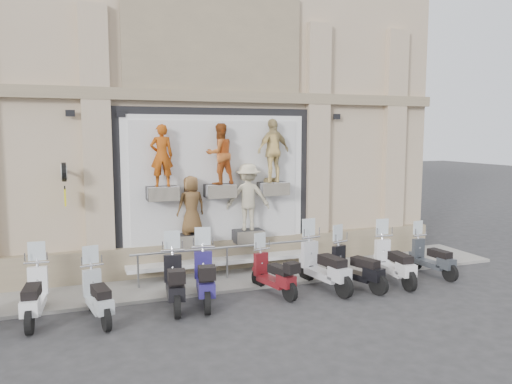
% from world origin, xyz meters
% --- Properties ---
extents(ground, '(90.00, 90.00, 0.00)m').
position_xyz_m(ground, '(0.00, 0.00, 0.00)').
color(ground, '#2D2D2F').
rests_on(ground, ground).
extents(sidewalk, '(16.00, 2.20, 0.08)m').
position_xyz_m(sidewalk, '(0.00, 2.10, 0.04)').
color(sidewalk, '#999791').
rests_on(sidewalk, ground).
extents(building, '(14.00, 8.60, 12.00)m').
position_xyz_m(building, '(0.00, 7.00, 6.00)').
color(building, tan).
rests_on(building, ground).
extents(shop_vitrine, '(5.60, 1.00, 4.30)m').
position_xyz_m(shop_vitrine, '(0.15, 2.74, 2.40)').
color(shop_vitrine, black).
rests_on(shop_vitrine, ground).
extents(guard_rail, '(5.06, 0.10, 0.93)m').
position_xyz_m(guard_rail, '(0.00, 2.00, 0.47)').
color(guard_rail, '#9EA0A5').
rests_on(guard_rail, ground).
extents(clock_sign_bracket, '(0.10, 0.80, 1.02)m').
position_xyz_m(clock_sign_bracket, '(-3.90, 2.47, 2.80)').
color(clock_sign_bracket, black).
rests_on(clock_sign_bracket, ground).
extents(scooter_b, '(0.72, 1.95, 1.55)m').
position_xyz_m(scooter_b, '(-4.57, 0.69, 0.78)').
color(scooter_b, white).
rests_on(scooter_b, ground).
extents(scooter_c, '(0.81, 1.87, 1.47)m').
position_xyz_m(scooter_c, '(-3.34, 0.30, 0.73)').
color(scooter_c, '#A4ACB2').
rests_on(scooter_c, ground).
extents(scooter_d, '(0.85, 2.04, 1.61)m').
position_xyz_m(scooter_d, '(-1.69, 0.55, 0.80)').
color(scooter_d, black).
rests_on(scooter_d, ground).
extents(scooter_e, '(0.98, 2.10, 1.64)m').
position_xyz_m(scooter_e, '(-1.00, 0.53, 0.82)').
color(scooter_e, navy).
rests_on(scooter_e, ground).
extents(scooter_f, '(0.90, 1.81, 1.41)m').
position_xyz_m(scooter_f, '(0.71, 0.55, 0.71)').
color(scooter_f, '#5E1015').
rests_on(scooter_f, ground).
extents(scooter_g, '(0.91, 2.14, 1.69)m').
position_xyz_m(scooter_g, '(2.03, 0.44, 0.84)').
color(scooter_g, '#B3B4BA').
rests_on(scooter_g, ground).
extents(scooter_h, '(1.13, 1.96, 1.53)m').
position_xyz_m(scooter_h, '(2.82, 0.24, 0.76)').
color(scooter_h, black).
rests_on(scooter_h, ground).
extents(scooter_i, '(0.74, 1.99, 1.58)m').
position_xyz_m(scooter_i, '(3.97, 0.27, 0.79)').
color(scooter_i, silver).
rests_on(scooter_i, ground).
extents(scooter_j, '(0.66, 1.79, 1.42)m').
position_xyz_m(scooter_j, '(5.37, 0.47, 0.71)').
color(scooter_j, '#2D3137').
rests_on(scooter_j, ground).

